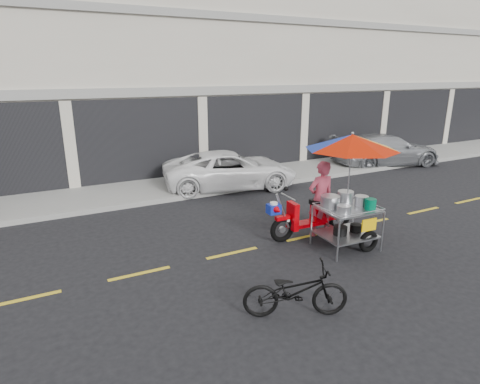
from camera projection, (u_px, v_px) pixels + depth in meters
name	position (u px, v px, depth m)	size (l,w,h in m)	color
ground	(308.00, 236.00, 9.52)	(90.00, 90.00, 0.00)	black
sidewalk	(214.00, 180.00, 14.18)	(45.00, 3.00, 0.15)	gray
shophouse_block	(224.00, 61.00, 18.54)	(36.00, 8.11, 10.40)	beige
centerline	(308.00, 236.00, 9.52)	(42.00, 0.10, 0.01)	gold
white_pickup	(230.00, 170.00, 13.35)	(2.04, 4.43, 1.23)	white
silver_pickup	(386.00, 150.00, 16.58)	(1.82, 4.49, 1.30)	#9C9FA4
near_bicycle	(295.00, 291.00, 6.32)	(0.58, 1.67, 0.88)	black
food_vendor_rig	(339.00, 174.00, 8.76)	(2.54, 2.12, 2.57)	black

